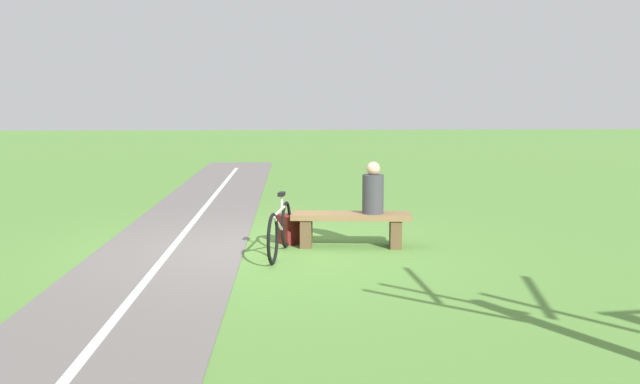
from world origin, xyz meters
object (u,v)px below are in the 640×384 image
(person_seated, at_px, (373,191))
(backpack, at_px, (289,229))
(bench, at_px, (351,224))
(bicycle, at_px, (280,230))

(person_seated, height_order, backpack, person_seated)
(person_seated, xyz_separation_m, backpack, (1.21, -0.31, -0.61))
(bench, xyz_separation_m, backpack, (0.89, -0.28, -0.13))
(bench, bearing_deg, backpack, -11.50)
(bicycle, bearing_deg, backpack, -179.70)
(person_seated, bearing_deg, bicycle, 26.09)
(bench, xyz_separation_m, person_seated, (-0.31, 0.03, 0.48))
(bench, relative_size, person_seated, 2.35)
(bench, distance_m, backpack, 0.94)
(bicycle, bearing_deg, person_seated, 120.19)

